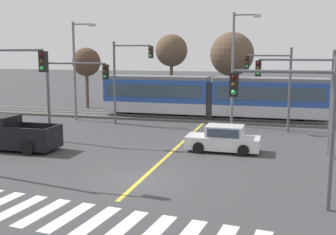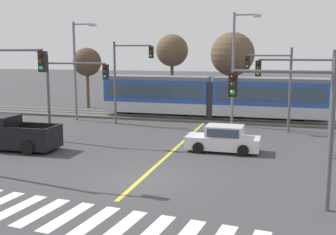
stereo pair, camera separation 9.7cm
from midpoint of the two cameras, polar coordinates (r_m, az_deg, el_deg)
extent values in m
plane|color=#3D3D3F|center=(19.25, -3.77, -8.38)|extent=(200.00, 200.00, 0.00)
cube|color=#4C4742|center=(35.78, 5.29, -0.12)|extent=(120.00, 4.00, 0.18)
cube|color=#939399|center=(35.06, 5.09, -0.07)|extent=(120.00, 0.08, 0.10)
cube|color=#939399|center=(36.46, 5.48, 0.28)|extent=(120.00, 0.08, 0.10)
cube|color=#B7BAC1|center=(36.66, -1.54, 1.54)|extent=(9.00, 2.60, 0.90)
cube|color=#284C9E|center=(36.50, -1.55, 3.72)|extent=(9.00, 2.60, 1.90)
cube|color=#384756|center=(35.24, -2.17, 3.61)|extent=(8.28, 0.04, 1.04)
cube|color=slate|center=(36.42, -1.56, 5.43)|extent=(9.00, 2.39, 0.28)
cylinder|color=black|center=(36.09, 2.23, 0.70)|extent=(0.70, 0.20, 0.70)
cylinder|color=black|center=(37.49, -5.16, 0.99)|extent=(0.70, 0.20, 0.70)
cube|color=#B7BAC1|center=(35.16, 13.47, 0.98)|extent=(9.00, 2.60, 0.90)
cube|color=#284C9E|center=(34.99, 13.55, 3.25)|extent=(9.00, 2.60, 1.90)
cube|color=#384756|center=(33.68, 13.49, 3.12)|extent=(8.28, 0.04, 1.04)
cube|color=slate|center=(34.91, 13.62, 5.03)|extent=(9.00, 2.39, 0.28)
cylinder|color=black|center=(35.24, 17.46, 0.09)|extent=(0.70, 0.20, 0.70)
cylinder|color=black|center=(35.37, 9.43, 0.42)|extent=(0.70, 0.20, 0.70)
cube|color=#2D2D2D|center=(35.51, 5.83, 2.40)|extent=(0.50, 2.34, 2.80)
cube|color=silver|center=(16.85, -19.81, -11.48)|extent=(0.88, 2.85, 0.01)
cube|color=silver|center=(16.17, -16.82, -12.20)|extent=(0.88, 2.85, 0.01)
cube|color=silver|center=(15.54, -13.56, -12.94)|extent=(0.88, 2.85, 0.01)
cube|color=silver|center=(14.97, -10.02, -13.70)|extent=(0.88, 2.85, 0.01)
cube|color=silver|center=(14.46, -6.18, -14.46)|extent=(0.88, 2.85, 0.01)
cube|color=silver|center=(14.02, -2.06, -15.19)|extent=(0.88, 2.85, 0.01)
cube|color=gold|center=(25.05, 0.88, -4.24)|extent=(0.20, 18.36, 0.01)
cube|color=silver|center=(24.51, 7.33, -3.38)|extent=(4.21, 1.73, 0.72)
cube|color=silver|center=(24.37, 7.59, -1.83)|extent=(2.11, 1.54, 0.64)
cube|color=#384756|center=(24.52, 5.27, -1.72)|extent=(0.11, 1.43, 0.52)
cube|color=#384756|center=(23.61, 7.33, -2.17)|extent=(1.79, 0.05, 0.48)
cylinder|color=black|center=(23.95, 4.03, -4.11)|extent=(0.64, 0.22, 0.64)
cylinder|color=black|center=(25.58, 4.79, -3.27)|extent=(0.64, 0.22, 0.64)
cylinder|color=black|center=(23.59, 10.05, -4.43)|extent=(0.64, 0.22, 0.64)
cylinder|color=black|center=(25.24, 10.43, -3.55)|extent=(0.64, 0.22, 0.64)
cube|color=black|center=(26.34, -20.29, -2.68)|extent=(5.42, 2.00, 0.96)
cube|color=black|center=(26.65, -21.83, -0.67)|extent=(1.72, 1.85, 0.84)
cube|color=black|center=(24.80, -19.28, -1.77)|extent=(2.70, 0.14, 0.36)
cube|color=black|center=(26.32, -17.06, -1.06)|extent=(2.70, 0.14, 0.36)
cube|color=black|center=(24.81, -15.36, -1.58)|extent=(0.14, 1.96, 0.36)
cylinder|color=black|center=(28.08, -21.75, -2.61)|extent=(0.80, 0.29, 0.80)
cylinder|color=black|center=(24.74, -18.56, -3.95)|extent=(0.80, 0.29, 0.80)
cylinder|color=black|center=(26.36, -16.24, -3.06)|extent=(0.80, 0.29, 0.80)
cylinder|color=#515459|center=(20.07, -21.03, 8.54)|extent=(3.50, 0.12, 0.12)
cube|color=black|center=(19.10, -16.66, 7.26)|extent=(0.32, 0.28, 0.90)
sphere|color=#360605|center=(18.97, -16.94, 8.06)|extent=(0.18, 0.18, 0.18)
sphere|color=#3A2706|center=(18.97, -16.90, 7.24)|extent=(0.18, 0.18, 0.18)
sphere|color=green|center=(18.98, -16.87, 6.43)|extent=(0.18, 0.18, 0.18)
cylinder|color=#515459|center=(28.00, -15.99, 2.54)|extent=(0.18, 0.18, 5.52)
cylinder|color=#515459|center=(26.87, -12.51, 7.17)|extent=(4.00, 0.12, 0.12)
cube|color=black|center=(26.02, -8.54, 6.13)|extent=(0.32, 0.28, 0.90)
sphere|color=#360605|center=(25.88, -8.68, 6.71)|extent=(0.18, 0.18, 0.18)
sphere|color=#3A2706|center=(25.89, -8.67, 6.11)|extent=(0.18, 0.18, 0.18)
sphere|color=green|center=(25.90, -8.66, 5.52)|extent=(0.18, 0.18, 0.18)
cylinder|color=#515459|center=(30.81, 16.06, 3.54)|extent=(0.18, 0.18, 5.98)
cylinder|color=#515459|center=(30.70, 13.43, 8.17)|extent=(3.00, 0.12, 0.12)
cube|color=black|center=(30.79, 10.59, 7.33)|extent=(0.32, 0.28, 0.90)
sphere|color=#360605|center=(30.64, 10.58, 7.83)|extent=(0.18, 0.18, 0.18)
sphere|color=#3A2706|center=(30.64, 10.56, 7.32)|extent=(0.18, 0.18, 0.18)
sphere|color=green|center=(30.65, 10.55, 6.82)|extent=(0.18, 0.18, 0.18)
cylinder|color=#515459|center=(24.81, 21.15, 1.83)|extent=(0.18, 0.18, 5.81)
cylinder|color=#515459|center=(24.52, 16.77, 7.50)|extent=(4.00, 0.12, 0.12)
cube|color=black|center=(24.56, 12.03, 6.52)|extent=(0.32, 0.28, 0.90)
sphere|color=#360605|center=(24.40, 12.03, 7.14)|extent=(0.18, 0.18, 0.18)
sphere|color=#3A2706|center=(24.41, 12.01, 6.50)|extent=(0.18, 0.18, 0.18)
sphere|color=green|center=(24.43, 11.98, 5.87)|extent=(0.18, 0.18, 0.18)
cylinder|color=#515459|center=(33.32, -7.33, 4.62)|extent=(0.18, 0.18, 6.46)
cylinder|color=#515459|center=(32.69, -4.96, 9.69)|extent=(3.00, 0.12, 0.12)
cube|color=black|center=(32.20, -2.41, 8.83)|extent=(0.32, 0.28, 0.90)
sphere|color=#360605|center=(32.06, -2.50, 9.31)|extent=(0.18, 0.18, 0.18)
sphere|color=#3A2706|center=(32.06, -2.49, 8.83)|extent=(0.18, 0.18, 0.18)
sphere|color=green|center=(32.06, -2.49, 8.35)|extent=(0.18, 0.18, 0.18)
cylinder|color=#515459|center=(16.00, 21.18, -2.27)|extent=(0.18, 0.18, 5.58)
cylinder|color=#515459|center=(15.64, 15.24, 6.02)|extent=(3.50, 0.12, 0.12)
cube|color=black|center=(15.77, 8.78, 4.43)|extent=(0.32, 0.28, 0.90)
sphere|color=#360605|center=(15.60, 8.74, 5.38)|extent=(0.18, 0.18, 0.18)
sphere|color=#3A2706|center=(15.62, 8.71, 4.39)|extent=(0.18, 0.18, 0.18)
sphere|color=green|center=(15.64, 8.69, 3.41)|extent=(0.18, 0.18, 0.18)
cylinder|color=slate|center=(35.86, -12.62, 6.08)|extent=(0.20, 0.20, 8.09)
cylinder|color=slate|center=(35.49, -11.59, 12.30)|extent=(1.70, 0.12, 0.12)
cube|color=#B2B2B7|center=(35.12, -10.32, 12.22)|extent=(0.56, 0.28, 0.20)
cylinder|color=slate|center=(32.55, 8.67, 6.36)|extent=(0.20, 0.20, 8.59)
cylinder|color=slate|center=(32.54, 10.37, 13.54)|extent=(1.70, 0.12, 0.12)
cube|color=#B2B2B7|center=(32.47, 11.90, 13.33)|extent=(0.56, 0.28, 0.20)
cylinder|color=brown|center=(43.48, -10.95, 3.96)|extent=(0.32, 0.32, 4.07)
sphere|color=#4C3828|center=(43.33, -11.06, 7.40)|extent=(2.85, 2.85, 2.85)
cylinder|color=brown|center=(42.08, 0.40, 4.70)|extent=(0.32, 0.32, 5.16)
sphere|color=brown|center=(41.96, 0.41, 9.08)|extent=(3.17, 3.17, 3.17)
cylinder|color=brown|center=(40.17, 8.48, 4.02)|extent=(0.32, 0.32, 4.63)
sphere|color=brown|center=(40.02, 8.59, 8.49)|extent=(4.08, 4.08, 4.08)
camera|label=1|loc=(0.05, -90.10, -0.02)|focal=45.00mm
camera|label=2|loc=(0.05, 89.90, 0.02)|focal=45.00mm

